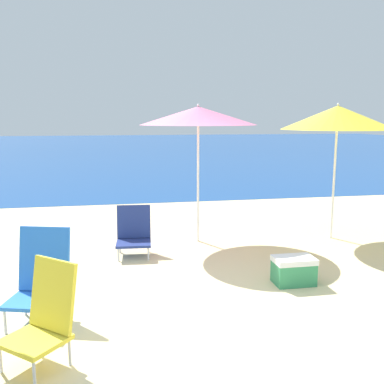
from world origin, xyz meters
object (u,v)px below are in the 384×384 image
(beach_umbrella_pink, at_px, (198,116))
(beach_umbrella_yellow, at_px, (338,118))
(beach_chair_navy, at_px, (134,232))
(cooler_box, at_px, (294,270))
(beach_chair_blue, at_px, (41,277))
(beach_chair_yellow, at_px, (45,314))

(beach_umbrella_pink, bearing_deg, beach_umbrella_yellow, -5.45)
(beach_chair_navy, bearing_deg, cooler_box, -34.66)
(cooler_box, bearing_deg, beach_chair_blue, -171.81)
(beach_umbrella_pink, distance_m, cooler_box, 2.81)
(beach_umbrella_yellow, xyz_separation_m, beach_chair_yellow, (-4.11, -2.98, -1.56))
(beach_chair_navy, height_order, cooler_box, beach_chair_navy)
(beach_chair_yellow, relative_size, beach_chair_navy, 1.19)
(beach_umbrella_pink, height_order, beach_umbrella_yellow, beach_umbrella_yellow)
(beach_umbrella_pink, xyz_separation_m, beach_chair_navy, (-1.05, -0.48, -1.67))
(beach_umbrella_pink, xyz_separation_m, beach_chair_blue, (-2.04, -2.39, -1.56))
(beach_chair_yellow, height_order, cooler_box, beach_chair_yellow)
(beach_chair_navy, relative_size, cooler_box, 1.45)
(beach_chair_yellow, bearing_deg, beach_umbrella_yellow, 76.56)
(beach_chair_blue, distance_m, beach_chair_yellow, 0.82)
(beach_chair_yellow, height_order, beach_chair_navy, beach_chair_yellow)
(beach_chair_blue, xyz_separation_m, beach_chair_yellow, (0.15, -0.81, -0.03))
(beach_chair_navy, bearing_deg, beach_chair_yellow, -102.60)
(beach_umbrella_yellow, bearing_deg, cooler_box, -129.12)
(beach_umbrella_pink, xyz_separation_m, cooler_box, (0.78, -1.98, -1.84))
(beach_chair_yellow, distance_m, beach_chair_navy, 2.84)
(beach_chair_blue, height_order, beach_chair_yellow, beach_chair_blue)
(beach_umbrella_yellow, height_order, beach_chair_yellow, beach_umbrella_yellow)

